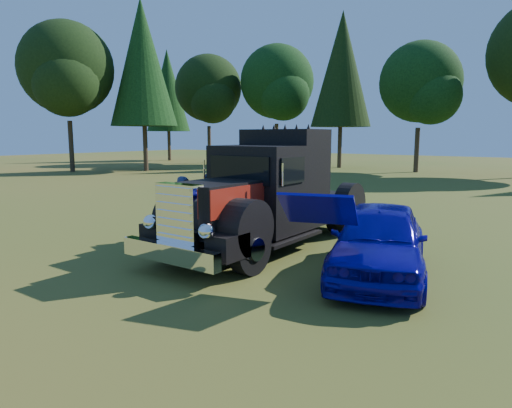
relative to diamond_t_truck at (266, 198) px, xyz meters
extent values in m
plane|color=#305318|center=(-0.29, -2.84, -1.28)|extent=(120.00, 120.00, 0.00)
cylinder|color=#2D2116|center=(-32.29, 27.16, 0.88)|extent=(0.36, 0.36, 4.32)
cone|color=black|center=(-32.29, 27.16, 6.52)|extent=(4.80, 4.80, 9.00)
cylinder|color=#2D2116|center=(-25.29, 26.16, 0.61)|extent=(0.36, 0.36, 3.78)
sphere|color=black|center=(-25.29, 26.16, 6.28)|extent=(6.72, 6.72, 6.72)
sphere|color=black|center=(-24.03, 25.32, 5.02)|extent=(4.62, 4.62, 4.62)
cylinder|color=#2D2116|center=(-18.29, 28.16, 0.70)|extent=(0.36, 0.36, 3.96)
sphere|color=black|center=(-18.29, 28.16, 6.64)|extent=(7.04, 7.04, 7.04)
sphere|color=black|center=(-16.97, 27.28, 5.32)|extent=(4.84, 4.84, 4.84)
cylinder|color=#2D2116|center=(-11.29, 27.66, 1.06)|extent=(0.36, 0.36, 4.68)
cone|color=black|center=(-11.29, 27.66, 7.17)|extent=(5.20, 5.20, 9.75)
cylinder|color=#2D2116|center=(-4.29, 26.66, 0.43)|extent=(0.36, 0.36, 3.42)
sphere|color=black|center=(-4.29, 26.66, 5.56)|extent=(6.08, 6.08, 6.08)
sphere|color=black|center=(-3.15, 25.90, 4.42)|extent=(4.18, 4.18, 4.18)
cylinder|color=#2D2116|center=(-22.29, 15.16, 1.06)|extent=(0.36, 0.36, 4.68)
cone|color=black|center=(-22.29, 15.16, 7.17)|extent=(5.20, 5.20, 9.75)
cylinder|color=#2D2116|center=(-26.29, 11.16, 0.70)|extent=(0.36, 0.36, 3.96)
sphere|color=black|center=(-26.29, 11.16, 6.64)|extent=(7.04, 7.04, 7.04)
sphere|color=black|center=(-24.97, 10.28, 5.32)|extent=(4.84, 4.84, 4.84)
cylinder|color=black|center=(-1.04, -2.08, -0.73)|extent=(0.32, 1.10, 1.10)
cylinder|color=black|center=(1.06, -2.08, -0.73)|extent=(0.32, 1.10, 1.10)
cylinder|color=black|center=(-1.04, 2.72, -0.73)|extent=(0.32, 1.10, 1.10)
cylinder|color=black|center=(1.06, 2.72, -0.73)|extent=(0.32, 1.10, 1.10)
cylinder|color=black|center=(-0.71, 2.72, -0.73)|extent=(0.32, 1.10, 1.10)
cylinder|color=black|center=(0.73, 2.72, -0.73)|extent=(0.32, 1.10, 1.10)
cube|color=black|center=(0.01, 0.52, -0.66)|extent=(1.60, 6.40, 0.28)
cube|color=white|center=(0.01, -3.33, -0.73)|extent=(2.50, 0.22, 0.36)
cube|color=white|center=(0.01, -3.03, -0.03)|extent=(1.05, 0.30, 1.30)
cube|color=black|center=(0.01, -1.98, 0.02)|extent=(1.35, 1.80, 1.10)
cube|color=maroon|center=(-0.68, -1.98, 0.22)|extent=(0.02, 1.80, 0.60)
cube|color=maroon|center=(0.70, -1.98, 0.22)|extent=(0.02, 1.80, 0.60)
cylinder|color=black|center=(-0.94, -2.08, -0.33)|extent=(0.55, 1.24, 1.24)
cylinder|color=black|center=(0.96, -2.08, -0.33)|extent=(0.55, 1.24, 1.24)
sphere|color=white|center=(-0.77, -3.10, -0.23)|extent=(0.32, 0.32, 0.32)
sphere|color=white|center=(0.79, -3.10, -0.23)|extent=(0.32, 0.32, 0.32)
cube|color=black|center=(0.01, -0.43, 0.27)|extent=(2.05, 1.30, 2.10)
cube|color=black|center=(0.01, -1.10, 0.77)|extent=(1.70, 0.05, 0.65)
cube|color=black|center=(0.01, 0.87, 0.47)|extent=(2.05, 1.30, 2.50)
cube|color=black|center=(0.01, 2.52, -0.33)|extent=(2.00, 2.00, 0.35)
cube|color=black|center=(-1.55, 0.06, 0.17)|extent=(1.07, 0.37, 1.50)
cube|color=maroon|center=(-1.56, 0.11, 0.02)|extent=(0.82, 0.26, 0.75)
imported|color=#0828BB|center=(3.25, -0.67, -0.53)|extent=(3.02, 4.74, 1.50)
cube|color=#0828BB|center=(2.74, -2.30, 0.27)|extent=(1.52, 1.28, 0.67)
imported|color=#1B2A3F|center=(-1.75, -1.11, -0.37)|extent=(0.50, 0.70, 1.81)
imported|color=#202E4C|center=(-2.03, 0.22, -0.38)|extent=(1.10, 1.05, 1.79)
imported|color=#093832|center=(-12.73, 18.42, -0.69)|extent=(2.75, 3.76, 1.18)
camera|label=1|loc=(6.51, -9.37, 1.57)|focal=32.00mm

